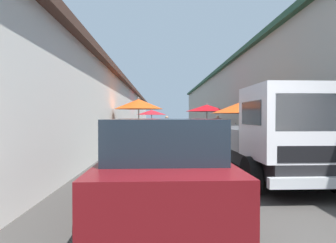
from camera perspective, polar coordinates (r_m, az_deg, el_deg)
name	(u,v)px	position (r m, az deg, el deg)	size (l,w,h in m)	color
ground	(181,142)	(16.33, 2.61, -4.24)	(90.00, 90.00, 0.00)	#3D3A38
building_left_whitewash	(75,111)	(19.30, -18.57, 2.01)	(49.80, 7.50, 3.68)	silver
building_right_concrete	(279,100)	(20.18, 21.84, 4.02)	(49.80, 7.50, 5.14)	#A39E93
fruit_stall_far_right	(152,116)	(21.67, -3.31, 1.15)	(2.33, 2.33, 2.09)	#9E9EA3
fruit_stall_mid_lane	(139,110)	(12.58, -6.05, 2.34)	(2.19, 2.19, 2.35)	#9E9EA3
fruit_stall_far_left	(207,112)	(15.86, 8.05, 1.84)	(2.37, 2.37, 2.25)	#9E9EA3
fruit_stall_near_left	(246,111)	(11.05, 15.61, 2.07)	(2.55, 2.55, 2.18)	#9E9EA3
hatchback_car	(162,163)	(4.50, -1.15, -8.53)	(3.93, 1.97, 1.45)	#600F14
delivery_truck	(280,137)	(6.53, 21.91, -2.98)	(4.95, 2.03, 2.08)	black
vendor_by_crates	(218,125)	(19.03, 10.13, -0.76)	(0.37, 0.59, 1.59)	#665B4C
vendor_in_shade	(167,126)	(17.64, -0.23, -0.99)	(0.62, 0.28, 1.54)	navy
parked_scooter	(236,136)	(15.04, 13.73, -3.00)	(1.67, 0.59, 1.14)	black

